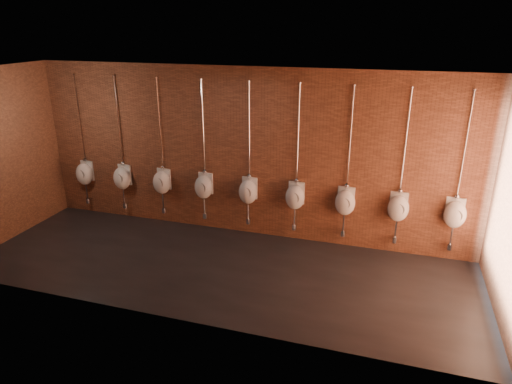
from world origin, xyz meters
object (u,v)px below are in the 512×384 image
at_px(urinal_1, 122,177).
at_px(urinal_4, 248,191).
at_px(urinal_8, 455,213).
at_px(urinal_3, 204,186).
at_px(urinal_2, 162,182).
at_px(urinal_7, 398,207).
at_px(urinal_5, 295,196).
at_px(urinal_0, 85,173).
at_px(urinal_6, 345,201).

bearing_deg(urinal_1, urinal_4, 0.00).
relative_size(urinal_1, urinal_8, 1.00).
bearing_deg(urinal_1, urinal_3, 0.00).
distance_m(urinal_3, urinal_8, 4.56).
distance_m(urinal_2, urinal_7, 4.56).
bearing_deg(urinal_4, urinal_7, 0.00).
bearing_deg(urinal_5, urinal_2, 180.00).
xyz_separation_m(urinal_3, urinal_8, (4.56, 0.00, 0.00)).
distance_m(urinal_2, urinal_5, 2.73).
bearing_deg(urinal_8, urinal_7, 180.00).
xyz_separation_m(urinal_4, urinal_5, (0.91, 0.00, 0.00)).
relative_size(urinal_0, urinal_7, 1.00).
distance_m(urinal_3, urinal_4, 0.91).
xyz_separation_m(urinal_1, urinal_5, (3.64, 0.00, 0.00)).
xyz_separation_m(urinal_0, urinal_1, (0.91, 0.00, 0.00)).
bearing_deg(urinal_3, urinal_7, 0.00).
relative_size(urinal_5, urinal_6, 1.00).
bearing_deg(urinal_3, urinal_1, 180.00).
distance_m(urinal_4, urinal_6, 1.82).
relative_size(urinal_6, urinal_7, 1.00).
bearing_deg(urinal_8, urinal_2, 180.00).
xyz_separation_m(urinal_2, urinal_5, (2.73, 0.00, 0.00)).
distance_m(urinal_4, urinal_5, 0.91).
distance_m(urinal_0, urinal_8, 7.29).
relative_size(urinal_0, urinal_4, 1.00).
distance_m(urinal_7, urinal_8, 0.91).
bearing_deg(urinal_7, urinal_4, 180.00).
bearing_deg(urinal_8, urinal_6, 180.00).
relative_size(urinal_1, urinal_6, 1.00).
distance_m(urinal_3, urinal_7, 3.64).
distance_m(urinal_2, urinal_6, 3.64).
bearing_deg(urinal_4, urinal_3, 180.00).
relative_size(urinal_1, urinal_3, 1.00).
bearing_deg(urinal_5, urinal_1, 180.00).
bearing_deg(urinal_4, urinal_8, 0.00).
xyz_separation_m(urinal_2, urinal_4, (1.82, 0.00, 0.00)).
distance_m(urinal_1, urinal_2, 0.91).
height_order(urinal_1, urinal_8, same).
relative_size(urinal_3, urinal_7, 1.00).
height_order(urinal_2, urinal_7, same).
height_order(urinal_6, urinal_7, same).
height_order(urinal_0, urinal_4, same).
bearing_deg(urinal_8, urinal_1, 180.00).
height_order(urinal_4, urinal_7, same).
bearing_deg(urinal_6, urinal_2, 180.00).
bearing_deg(urinal_8, urinal_4, 180.00).
bearing_deg(urinal_7, urinal_3, 180.00).
distance_m(urinal_0, urinal_1, 0.91).
distance_m(urinal_4, urinal_7, 2.73).
xyz_separation_m(urinal_1, urinal_7, (5.47, 0.00, 0.00)).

